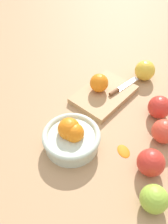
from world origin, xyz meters
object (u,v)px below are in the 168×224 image
Objects in this scene: bowl at (71,137)px; orange_on_board at (99,83)px; apple_front_left_3 at (154,199)px; knife at (120,88)px; apple_front_right at (159,107)px; apple_mid_right at (145,70)px; apple_front_left_2 at (151,163)px; apple_front_left at (164,131)px; cutting_board at (104,95)px.

bowl is 0.26m from orange_on_board.
orange_on_board is 0.45m from apple_front_left_3.
knife is 2.06× the size of apple_front_left_3.
orange_on_board is 0.23m from apple_front_right.
knife is at bearing 159.59° from apple_mid_right.
knife is at bearing 37.39° from apple_front_left_2.
apple_front_right is (-0.04, -0.16, 0.01)m from knife.
knife is at bearing 76.07° from apple_front_right.
apple_front_left_2 is (-0.22, -0.27, -0.02)m from orange_on_board.
apple_front_left is 0.96× the size of apple_mid_right.
bowl is 0.29m from apple_front_left_3.
cutting_board is 2.99× the size of apple_front_left.
apple_front_left_2 and apple_front_right have the same top height.
bowl is 0.77× the size of cutting_board.
bowl is at bearing 123.12° from apple_front_left.
bowl is 2.45× the size of apple_front_left_3.
apple_mid_right reaches higher than apple_front_left_2.
apple_front_right is 1.08× the size of apple_front_left_3.
orange_on_board reaches higher than cutting_board.
bowl reaches higher than apple_front_left.
apple_mid_right reaches higher than knife.
apple_mid_right is at bearing -11.66° from bowl.
orange_on_board is at bearing 121.37° from knife.
apple_front_right is (0.23, 0.04, -0.00)m from apple_front_left_2.
cutting_board is at bearing 42.21° from apple_front_left_3.
bowl is at bearing -173.09° from orange_on_board.
cutting_board is at bearing 134.49° from knife.
orange_on_board is at bearing 145.96° from apple_mid_right.
apple_front_left_3 reaches higher than knife.
bowl is at bearing 168.34° from apple_mid_right.
knife is 0.17m from apple_front_right.
apple_front_right is (0.00, -0.23, -0.02)m from orange_on_board.
apple_mid_right is at bearing 20.95° from apple_front_left_2.
apple_front_left_3 is (-0.23, -0.04, -0.00)m from apple_front_left.
orange_on_board is at bearing 44.32° from apple_front_left_3.
apple_front_left_3 is at bearing -158.77° from apple_mid_right.
apple_front_right is at bearing -38.06° from bowl.
apple_front_left_2 is 0.23m from apple_front_right.
bowl is 0.25m from cutting_board.
apple_front_left_2 is at bearing -169.47° from apple_front_right.
apple_front_left_3 is (-0.10, -0.04, -0.00)m from apple_front_left_2.
apple_mid_right reaches higher than apple_front_right.
orange_on_board reaches higher than apple_front_right.
orange_on_board is 0.86× the size of apple_front_left_2.
cutting_board is 0.07m from knife.
knife is (0.04, -0.07, -0.03)m from orange_on_board.
apple_front_left reaches higher than cutting_board.
cutting_board is at bearing 91.24° from apple_front_right.
orange_on_board is 0.35m from apple_front_left_2.
bowl is at bearing -178.50° from cutting_board.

